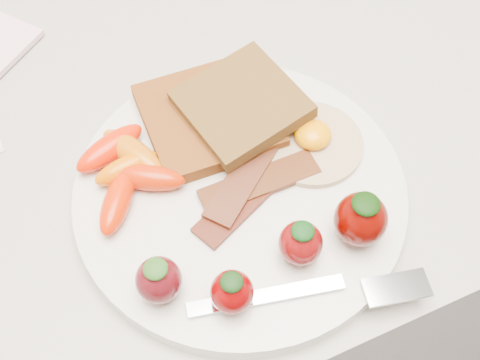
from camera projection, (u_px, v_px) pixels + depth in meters
name	position (u px, v px, depth m)	size (l,w,h in m)	color
counter	(216.00, 262.00, 0.96)	(2.00, 0.60, 0.90)	gray
plate	(240.00, 192.00, 0.49)	(0.27, 0.27, 0.02)	silver
toast_lower	(208.00, 117.00, 0.52)	(0.11, 0.11, 0.01)	#4C3113
toast_upper	(241.00, 104.00, 0.50)	(0.09, 0.09, 0.01)	black
fried_egg	(312.00, 141.00, 0.50)	(0.11, 0.11, 0.02)	beige
bacon_strips	(250.00, 185.00, 0.48)	(0.12, 0.09, 0.01)	#3A0C0A
baby_carrots	(126.00, 168.00, 0.48)	(0.09, 0.11, 0.02)	#D75F00
strawberries	(282.00, 250.00, 0.43)	(0.19, 0.06, 0.05)	#4B0A0F
fork	(326.00, 292.00, 0.43)	(0.17, 0.07, 0.00)	silver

